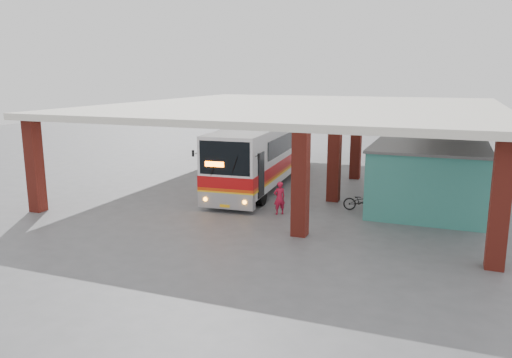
{
  "coord_description": "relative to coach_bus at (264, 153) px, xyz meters",
  "views": [
    {
      "loc": [
        8.33,
        -21.41,
        6.31
      ],
      "look_at": [
        -0.05,
        0.0,
        1.48
      ],
      "focal_mm": 35.0,
      "sensor_mm": 36.0,
      "label": 1
    }
  ],
  "objects": [
    {
      "name": "red_chair",
      "position": [
        6.39,
        -0.09,
        -1.53
      ],
      "size": [
        0.48,
        0.48,
        0.75
      ],
      "rotation": [
        0.0,
        0.0,
        -0.24
      ],
      "color": "red",
      "rests_on": "ground"
    },
    {
      "name": "pedestrian",
      "position": [
        2.84,
        -5.55,
        -1.11
      ],
      "size": [
        0.66,
        0.65,
        1.54
      ],
      "primitive_type": "imported",
      "rotation": [
        0.0,
        0.0,
        3.86
      ],
      "color": "#BA1734",
      "rests_on": "ground"
    },
    {
      "name": "canopy_roof",
      "position": [
        2.09,
        1.33,
        2.62
      ],
      "size": [
        21.0,
        23.0,
        0.3
      ],
      "primitive_type": "cube",
      "color": "silver",
      "rests_on": "brick_columns"
    },
    {
      "name": "brick_columns",
      "position": [
        3.01,
        -0.17,
        0.3
      ],
      "size": [
        20.1,
        21.6,
        4.35
      ],
      "color": "maroon",
      "rests_on": "ground"
    },
    {
      "name": "ground",
      "position": [
        1.59,
        -5.17,
        -1.88
      ],
      "size": [
        90.0,
        90.0,
        0.0
      ],
      "primitive_type": "plane",
      "color": "#515154",
      "rests_on": "ground"
    },
    {
      "name": "coach_bus",
      "position": [
        0.0,
        0.0,
        0.0
      ],
      "size": [
        3.65,
        13.12,
        3.78
      ],
      "rotation": [
        0.0,
        0.0,
        0.07
      ],
      "color": "silver",
      "rests_on": "ground"
    },
    {
      "name": "motorcycle",
      "position": [
        6.29,
        -3.58,
        -1.41
      ],
      "size": [
        1.82,
        0.79,
        0.93
      ],
      "primitive_type": "imported",
      "rotation": [
        0.0,
        0.0,
        1.67
      ],
      "color": "black",
      "rests_on": "ground"
    },
    {
      "name": "shop_building",
      "position": [
        9.08,
        -1.17,
        -0.31
      ],
      "size": [
        5.2,
        8.2,
        3.11
      ],
      "color": "#337F74",
      "rests_on": "ground"
    }
  ]
}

